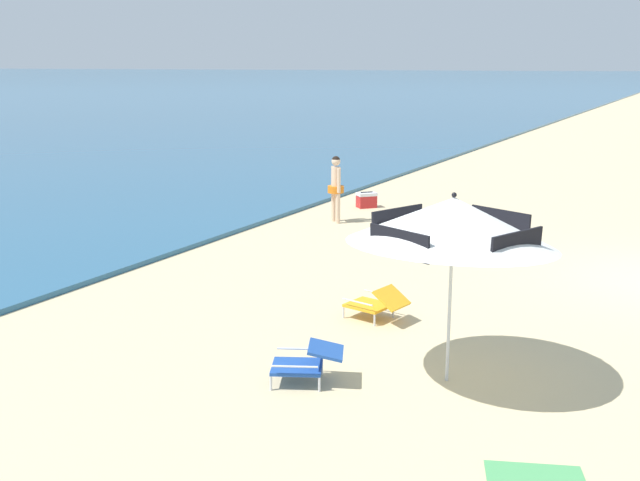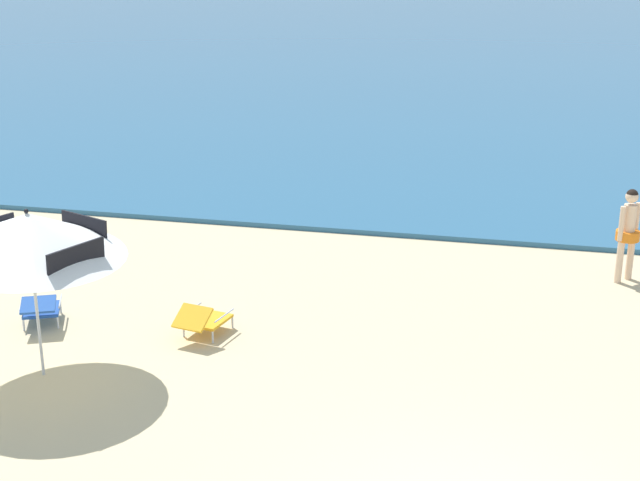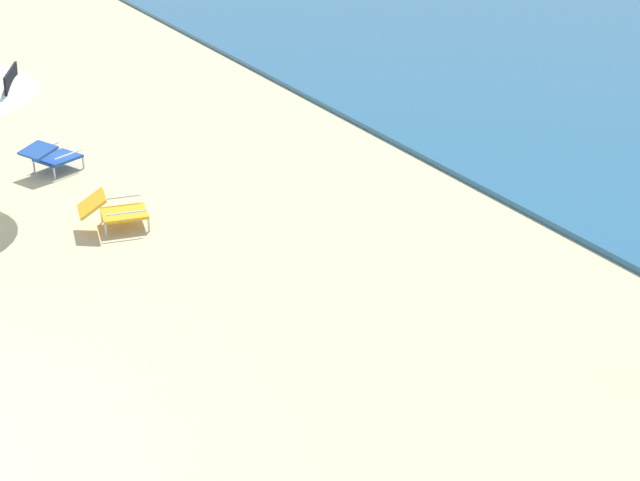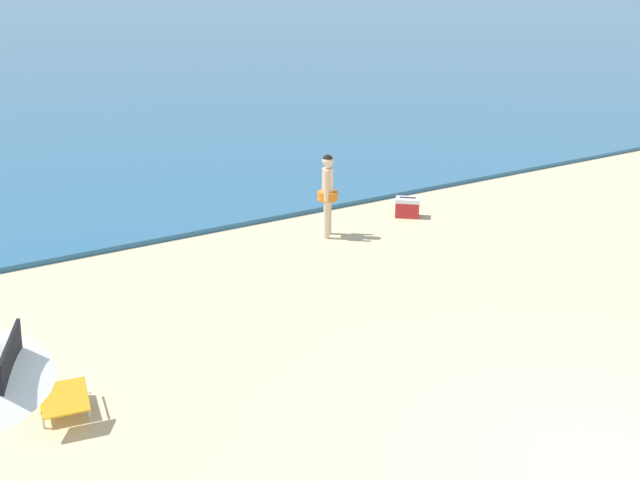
{
  "view_description": "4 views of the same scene",
  "coord_description": "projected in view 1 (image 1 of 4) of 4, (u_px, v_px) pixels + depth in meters",
  "views": [
    {
      "loc": [
        -14.19,
        -0.19,
        3.74
      ],
      "look_at": [
        -3.08,
        5.59,
        0.81
      ],
      "focal_mm": 42.51,
      "sensor_mm": 36.0,
      "label": 1
    },
    {
      "loc": [
        0.14,
        -7.41,
        5.57
      ],
      "look_at": [
        -3.04,
        6.35,
        0.8
      ],
      "focal_mm": 51.12,
      "sensor_mm": 36.0,
      "label": 2
    },
    {
      "loc": [
        6.99,
        0.84,
        5.27
      ],
      "look_at": [
        -1.03,
        5.41,
        0.83
      ],
      "focal_mm": 51.69,
      "sensor_mm": 36.0,
      "label": 3
    },
    {
      "loc": [
        -6.12,
        -3.92,
        4.72
      ],
      "look_at": [
        -0.29,
        4.76,
        1.17
      ],
      "focal_mm": 43.37,
      "sensor_mm": 36.0,
      "label": 4
    }
  ],
  "objects": [
    {
      "name": "beach_umbrella_striped_main",
      "position": [
        453.0,
        221.0,
        8.71
      ],
      "size": [
        2.9,
        2.88,
        2.33
      ],
      "color": "silver",
      "rests_on": "ground"
    },
    {
      "name": "lounge_chair_under_umbrella",
      "position": [
        307.0,
        361.0,
        9.04
      ],
      "size": [
        0.83,
        0.99,
        0.49
      ],
      "color": "#1E4799",
      "rests_on": "ground"
    },
    {
      "name": "lounge_chair_beside_umbrella",
      "position": [
        376.0,
        303.0,
        11.27
      ],
      "size": [
        0.7,
        0.98,
        0.53
      ],
      "color": "gold",
      "rests_on": "ground"
    },
    {
      "name": "person_standing_near_shore",
      "position": [
        336.0,
        184.0,
        18.1
      ],
      "size": [
        0.39,
        0.39,
        1.6
      ],
      "color": "beige",
      "rests_on": "ground"
    },
    {
      "name": "cooler_box",
      "position": [
        366.0,
        200.0,
        20.14
      ],
      "size": [
        0.6,
        0.6,
        0.43
      ],
      "color": "red",
      "rests_on": "ground"
    }
  ]
}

